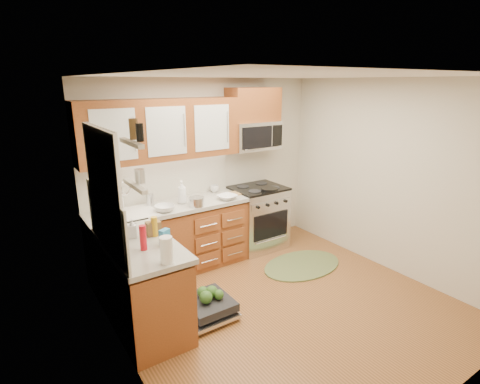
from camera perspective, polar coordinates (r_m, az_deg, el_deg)
floor at (r=4.50m, az=6.68°, el=-16.57°), size 3.50×3.50×0.00m
ceiling at (r=3.78m, az=7.98°, el=17.14°), size 3.50×3.50×0.00m
wall_back at (r=5.36m, az=-5.09°, el=3.49°), size 3.50×0.04×2.50m
wall_front at (r=2.98m, az=30.20°, el=-9.56°), size 3.50×0.04×2.50m
wall_left at (r=3.16m, az=-17.60°, el=-6.54°), size 0.04×3.50×2.50m
wall_right at (r=5.25m, az=21.87°, el=2.09°), size 0.04×3.50×2.50m
base_cabinet_back at (r=5.06m, az=-10.44°, el=-7.39°), size 2.05×0.60×0.85m
base_cabinet_left at (r=4.06m, az=-14.63°, el=-14.00°), size 0.60×1.25×0.85m
countertop_back at (r=4.88m, az=-10.67°, el=-2.31°), size 2.07×0.64×0.05m
countertop_left at (r=3.84m, az=-15.00°, el=-7.84°), size 0.64×1.27×0.05m
backsplash_back at (r=5.05m, az=-12.20°, el=1.92°), size 2.05×0.02×0.57m
backsplash_left at (r=3.66m, az=-19.72°, el=-4.28°), size 0.02×1.25×0.57m
upper_cabinets at (r=4.79m, az=-11.95°, el=9.26°), size 2.05×0.35×0.75m
cabinet_over_mw at (r=5.45m, az=2.03°, el=13.17°), size 0.76×0.35×0.47m
range at (r=5.67m, az=2.72°, el=-3.90°), size 0.76×0.64×0.95m
microwave at (r=5.47m, az=2.14°, el=8.60°), size 0.76×0.38×0.40m
sink at (r=4.73m, az=-16.36°, el=-4.61°), size 0.62×0.50×0.26m
dishwasher at (r=4.24m, az=-5.36°, el=-17.17°), size 0.70×0.60×0.20m
window at (r=3.53m, az=-20.14°, el=0.76°), size 0.03×1.05×1.05m
window_blind at (r=3.47m, az=-20.27°, el=6.08°), size 0.02×0.96×0.40m
shelf_upper at (r=2.63m, az=-16.24°, el=7.19°), size 0.04×0.40×0.03m
shelf_lower at (r=2.69m, az=-15.73°, el=0.89°), size 0.04×0.40×0.03m
rug at (r=5.34m, az=9.45°, el=-10.93°), size 1.27×0.91×0.02m
skillet at (r=5.34m, az=4.51°, el=0.38°), size 0.24×0.24×0.04m
stock_pot at (r=4.77m, az=-6.65°, el=-1.50°), size 0.21×0.21×0.12m
cutting_board at (r=5.24m, az=-1.44°, el=-0.32°), size 0.28×0.20×0.02m
canister at (r=4.91m, az=-13.55°, el=-1.12°), size 0.10×0.10×0.15m
paper_towel_roll at (r=3.33m, az=-11.15°, el=-8.68°), size 0.11×0.11×0.24m
mustard_bottle at (r=3.92m, az=-12.92°, el=-5.16°), size 0.07×0.07×0.21m
red_bottle at (r=3.63m, az=-14.56°, el=-6.76°), size 0.08×0.08×0.24m
wooden_box at (r=3.96m, az=-13.06°, el=-5.42°), size 0.15×0.11×0.14m
blue_carton at (r=3.71m, az=-11.41°, el=-6.76°), size 0.11×0.09×0.16m
bowl_a at (r=5.03m, az=-1.97°, el=-0.79°), size 0.30×0.30×0.06m
bowl_b at (r=4.65m, az=-11.43°, el=-2.46°), size 0.25×0.25×0.08m
cup at (r=5.37m, az=-3.90°, el=0.52°), size 0.15×0.15×0.10m
soap_bottle_a at (r=4.88m, az=-8.84°, el=-0.05°), size 0.15×0.15×0.30m
soap_bottle_b at (r=3.95m, az=-16.09°, el=-5.28°), size 0.12×0.12×0.20m
soap_bottle_c at (r=4.07m, az=-19.15°, el=-5.17°), size 0.17×0.17×0.17m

